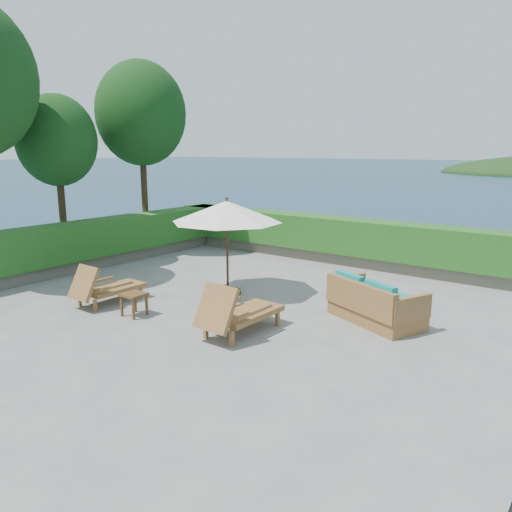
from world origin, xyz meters
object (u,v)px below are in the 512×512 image
Objects in this scene: patio_umbrella at (227,212)px; lounge_left at (105,287)px; wicker_loveseat at (374,305)px; side_table at (134,297)px; lounge_right at (237,312)px.

lounge_left is at bearing -126.64° from patio_umbrella.
wicker_loveseat is (3.55, 0.21, -1.56)m from patio_umbrella.
patio_umbrella reaches higher than side_table.
lounge_left is 0.90× the size of lounge_right.
wicker_loveseat is (5.19, 2.42, -0.03)m from lounge_left.
lounge_right is 3.78× the size of side_table.
wicker_loveseat is at bearing 25.91° from lounge_left.
lounge_right is at bearing -46.13° from patio_umbrella.
patio_umbrella reaches higher than lounge_right.
lounge_right is (1.83, -1.90, -1.49)m from patio_umbrella.
lounge_left is at bearing -173.48° from lounge_right.
lounge_left is (-1.65, -2.21, -1.53)m from patio_umbrella.
side_table is (1.14, -0.14, 0.00)m from lounge_left.
lounge_right reaches higher than lounge_left.
lounge_left is 3.41× the size of side_table.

